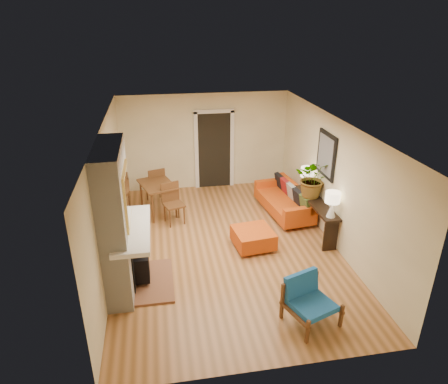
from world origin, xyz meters
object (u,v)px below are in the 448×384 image
Objects in this scene: console_table at (316,207)px; lamp_far at (307,176)px; ottoman at (253,237)px; lamp_near at (332,201)px; sofa at (286,200)px; blue_chair at (308,298)px; dining_table at (160,189)px; houseplant at (314,178)px.

console_table is 0.82m from lamp_far.
lamp_near reaches higher than ottoman.
lamp_far is (0.35, -0.29, 0.74)m from sofa.
blue_chair is (-0.84, -3.64, 0.08)m from sofa.
dining_table is at bearing 133.12° from ottoman.
console_table is at bearing 66.22° from blue_chair.
houseplant reaches higher than lamp_far.
blue_chair is 2.37m from lamp_near.
sofa is 3.65× the size of lamp_far.
blue_chair reaches higher than sofa.
console_table is at bearing -70.03° from sofa.
lamp_near is (3.34, -2.24, 0.44)m from dining_table.
houseplant is at bearing -20.57° from dining_table.
houseplant is (-0.01, -0.42, 0.10)m from lamp_far.
ottoman is at bearing -143.62° from lamp_far.
lamp_far is 0.61× the size of houseplant.
dining_table is 2.03× the size of houseplant.
dining_table is at bearing 146.14° from lamp_near.
sofa is 3.65× the size of lamp_near.
lamp_near is at bearing -89.42° from houseplant.
sofa is 2.23× the size of houseplant.
dining_table is 3.60m from houseplant.
console_table is 0.89m from lamp_near.
sofa is at bearing 50.28° from ottoman.
lamp_near is 1.00m from houseplant.
blue_chair is (0.33, -2.24, 0.18)m from ottoman.
lamp_far is at bearing -14.02° from dining_table.
houseplant reaches higher than dining_table.
dining_table reaches higher than sofa.
lamp_far reaches higher than ottoman.
sofa is 3.06m from dining_table.
lamp_near is (0.35, -1.70, 0.74)m from sofa.
console_table is at bearing -87.70° from houseplant.
houseplant reaches higher than blue_chair.
dining_table reaches higher than blue_chair.
lamp_far is (0.00, 1.41, 0.00)m from lamp_near.
sofa is 2.15× the size of blue_chair.
sofa is at bearing 109.97° from console_table.
blue_chair reaches higher than ottoman.
ottoman is 1.75m from lamp_near.
lamp_near reaches higher than blue_chair.
sofa is 2.28× the size of ottoman.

